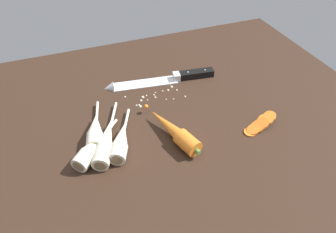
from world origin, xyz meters
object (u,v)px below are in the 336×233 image
(whole_carrot, at_px, (174,131))
(parsnip_front, at_px, (106,142))
(carrot_slice_stack, at_px, (260,124))
(parsnip_back, at_px, (95,130))
(parsnip_mid_right, at_px, (121,141))
(parsnip_mid_left, at_px, (92,149))
(chefs_knife, at_px, (159,80))

(whole_carrot, height_order, parsnip_front, whole_carrot)
(parsnip_front, xyz_separation_m, carrot_slice_stack, (0.39, -0.07, -0.01))
(whole_carrot, relative_size, parsnip_front, 0.95)
(parsnip_front, xyz_separation_m, parsnip_back, (-0.02, 0.05, 0.00))
(whole_carrot, height_order, parsnip_mid_right, whole_carrot)
(whole_carrot, height_order, parsnip_back, whole_carrot)
(parsnip_mid_left, relative_size, carrot_slice_stack, 1.45)
(whole_carrot, xyz_separation_m, parsnip_back, (-0.18, 0.07, -0.00))
(chefs_knife, relative_size, carrot_slice_stack, 3.47)
(parsnip_mid_left, height_order, carrot_slice_stack, parsnip_mid_left)
(whole_carrot, xyz_separation_m, parsnip_mid_left, (-0.20, 0.01, -0.00))
(parsnip_front, bearing_deg, parsnip_back, 109.49)
(parsnip_front, bearing_deg, parsnip_mid_left, -161.59)
(parsnip_front, relative_size, parsnip_mid_left, 1.53)
(parsnip_mid_left, bearing_deg, chefs_knife, 42.82)
(whole_carrot, xyz_separation_m, parsnip_mid_right, (-0.13, 0.02, -0.00))
(chefs_knife, relative_size, parsnip_mid_right, 1.94)
(parsnip_mid_left, distance_m, carrot_slice_stack, 0.43)
(chefs_knife, distance_m, parsnip_front, 0.30)
(chefs_knife, bearing_deg, parsnip_mid_left, -137.18)
(chefs_knife, distance_m, carrot_slice_stack, 0.34)
(parsnip_mid_left, bearing_deg, parsnip_front, 18.41)
(carrot_slice_stack, bearing_deg, parsnip_mid_left, 171.98)
(parsnip_mid_left, bearing_deg, carrot_slice_stack, -8.02)
(parsnip_mid_right, relative_size, parsnip_back, 1.00)
(chefs_knife, relative_size, parsnip_front, 1.57)
(parsnip_mid_left, relative_size, parsnip_mid_right, 0.81)
(whole_carrot, distance_m, parsnip_front, 0.17)
(chefs_knife, bearing_deg, whole_carrot, -99.76)
(chefs_knife, bearing_deg, parsnip_back, -143.61)
(parsnip_back, bearing_deg, parsnip_mid_right, -49.04)
(parsnip_mid_right, distance_m, carrot_slice_stack, 0.36)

